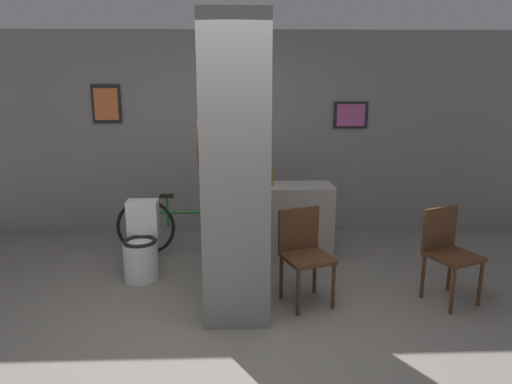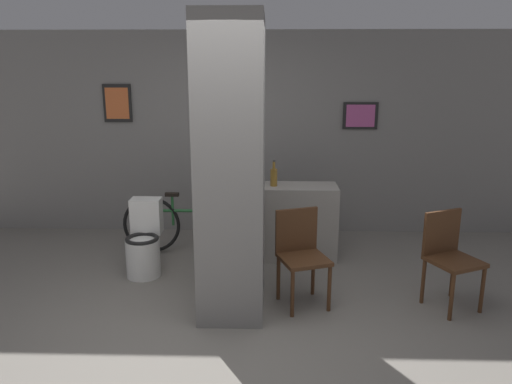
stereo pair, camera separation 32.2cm
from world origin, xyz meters
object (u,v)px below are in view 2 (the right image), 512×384
chair_near_pillar (301,252)px  bicycle (195,224)px  toilet (144,244)px  bottle_tall (274,176)px  chair_by_doorway (449,254)px

chair_near_pillar → bicycle: 1.71m
toilet → bottle_tall: bearing=20.1°
toilet → chair_by_doorway: size_ratio=0.89×
chair_near_pillar → bottle_tall: (-0.25, 1.12, 0.46)m
bottle_tall → chair_near_pillar: bearing=-77.6°
bicycle → chair_near_pillar: bearing=-46.7°
chair_by_doorway → bicycle: 2.82m
chair_by_doorway → bicycle: size_ratio=0.52×
chair_near_pillar → toilet: bearing=139.8°
chair_near_pillar → bottle_tall: bearing=83.1°
chair_near_pillar → chair_by_doorway: bearing=-20.1°
chair_by_doorway → bottle_tall: (-1.60, 1.14, 0.46)m
chair_by_doorway → bottle_tall: bearing=119.7°
toilet → chair_near_pillar: chair_near_pillar is taller
chair_near_pillar → chair_by_doorway: (1.36, -0.02, 0.00)m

